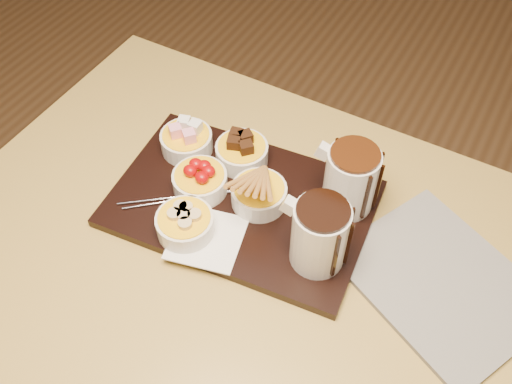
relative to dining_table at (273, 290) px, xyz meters
The scene contains 12 objects.
dining_table is the anchor object (origin of this frame).
serving_board 0.17m from the dining_table, 144.87° to the left, with size 0.46×0.30×0.02m, color black.
napkin 0.17m from the dining_table, 167.66° to the right, with size 0.12×0.12×0.00m, color white.
bowl_marshmallows 0.33m from the dining_table, 152.85° to the left, with size 0.10×0.10×0.04m, color silver.
bowl_cake 0.26m from the dining_table, 134.10° to the left, with size 0.10×0.10×0.04m, color silver.
bowl_strawberries 0.24m from the dining_table, 161.40° to the left, with size 0.10×0.10×0.04m, color silver.
bowl_biscotti 0.18m from the dining_table, 131.63° to the left, with size 0.10×0.10×0.04m, color silver.
bowl_bananas 0.21m from the dining_table, 169.32° to the right, with size 0.10×0.10×0.04m, color silver.
pitcher_dark_chocolate 0.19m from the dining_table, 27.39° to the left, with size 0.09×0.09×0.13m, color silver.
pitcher_milk_chocolate 0.25m from the dining_table, 69.90° to the left, with size 0.09×0.09×0.13m, color silver.
fondue_skewers 0.23m from the dining_table, 169.22° to the left, with size 0.26×0.03×0.01m, color silver, non-canonical shape.
newspaper 0.30m from the dining_table, 20.52° to the left, with size 0.30×0.24×0.01m, color beige.
Camera 1 is at (0.23, -0.47, 1.58)m, focal length 40.00 mm.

